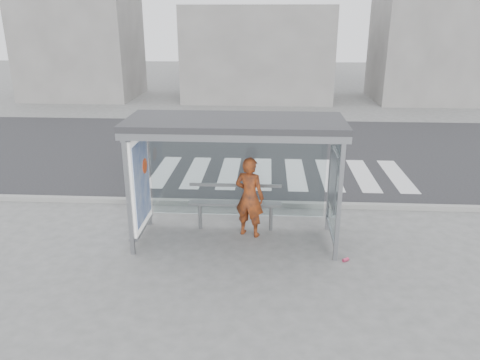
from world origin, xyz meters
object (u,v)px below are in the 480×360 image
at_px(bench, 235,204).
at_px(soda_can, 346,260).
at_px(bus_shelter, 217,149).
at_px(person, 249,197).

bearing_deg(bench, soda_can, -30.72).
xyz_separation_m(bus_shelter, bench, (0.33, 0.52, -1.37)).
distance_m(bus_shelter, soda_can, 3.33).
distance_m(person, soda_can, 2.35).
bearing_deg(person, bus_shelter, 41.44).
bearing_deg(soda_can, bench, 149.28).
bearing_deg(person, bench, -19.66).
relative_size(bench, soda_can, 15.82).
height_order(person, bench, person).
distance_m(bus_shelter, person, 1.31).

